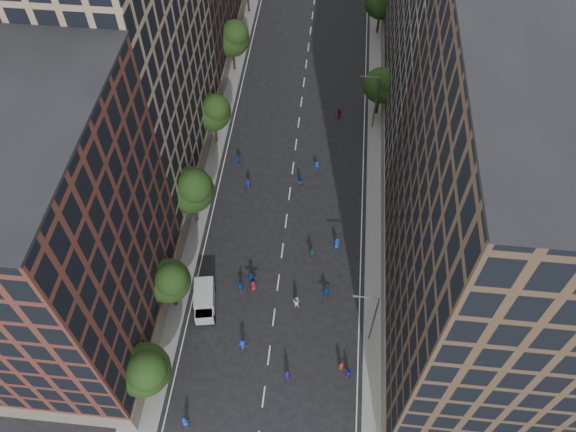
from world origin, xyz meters
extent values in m
plane|color=black|center=(0.00, 40.00, 0.00)|extent=(240.00, 240.00, 0.00)
cube|color=slate|center=(-12.00, 47.50, 0.07)|extent=(4.00, 105.00, 0.15)
cube|color=slate|center=(12.00, 47.50, 0.07)|extent=(4.00, 105.00, 0.15)
cube|color=#542920|center=(-19.00, 11.00, 15.00)|extent=(14.00, 22.00, 30.00)
cube|color=#92795F|center=(-19.00, 35.00, 17.00)|extent=(14.00, 26.00, 34.00)
cube|color=#4A3827|center=(19.00, 15.00, 18.00)|extent=(14.00, 30.00, 36.00)
cube|color=#70685C|center=(19.00, 44.00, 16.50)|extent=(14.00, 28.00, 33.00)
cylinder|color=black|center=(-11.20, 4.00, 1.98)|extent=(0.36, 0.36, 3.96)
sphere|color=black|center=(-11.20, 4.00, 5.58)|extent=(5.20, 5.20, 5.20)
sphere|color=black|center=(-10.55, 3.48, 6.88)|extent=(3.90, 3.90, 3.90)
cylinder|color=black|center=(-11.20, 14.00, 1.85)|extent=(0.36, 0.36, 3.70)
sphere|color=black|center=(-11.20, 14.00, 5.21)|extent=(4.80, 4.80, 4.80)
sphere|color=black|center=(-10.60, 13.52, 6.41)|extent=(3.60, 3.60, 3.60)
cylinder|color=black|center=(-11.20, 26.00, 2.11)|extent=(0.36, 0.36, 4.22)
sphere|color=black|center=(-11.20, 26.00, 5.95)|extent=(5.60, 5.60, 5.60)
sphere|color=black|center=(-10.50, 25.44, 7.35)|extent=(4.20, 4.20, 4.20)
cylinder|color=black|center=(-11.20, 40.00, 1.94)|extent=(0.36, 0.36, 3.87)
sphere|color=black|center=(-11.20, 40.00, 5.46)|extent=(5.00, 5.00, 5.00)
sphere|color=black|center=(-10.57, 39.50, 6.71)|extent=(3.75, 3.75, 3.75)
cylinder|color=black|center=(-11.20, 56.00, 2.02)|extent=(0.36, 0.36, 4.05)
sphere|color=black|center=(-11.20, 56.00, 5.70)|extent=(5.40, 5.40, 5.40)
sphere|color=black|center=(-10.52, 55.46, 7.05)|extent=(4.05, 4.05, 4.05)
cylinder|color=black|center=(-11.20, 72.00, 1.89)|extent=(0.36, 0.36, 3.78)
cylinder|color=black|center=(11.20, 48.00, 1.87)|extent=(0.36, 0.36, 3.74)
sphere|color=black|center=(11.20, 48.00, 5.27)|extent=(5.00, 5.00, 5.00)
sphere|color=black|center=(11.82, 47.50, 6.52)|extent=(3.75, 3.75, 3.75)
cylinder|color=black|center=(11.20, 68.00, 1.98)|extent=(0.36, 0.36, 3.96)
sphere|color=black|center=(11.20, 68.00, 5.58)|extent=(5.20, 5.20, 5.20)
cylinder|color=#595B60|center=(10.60, 12.00, 4.50)|extent=(0.18, 0.18, 9.00)
cylinder|color=#595B60|center=(9.40, 12.00, 9.00)|extent=(2.40, 0.12, 0.12)
cube|color=#595B60|center=(8.30, 12.00, 8.95)|extent=(0.50, 0.22, 0.15)
cylinder|color=#595B60|center=(10.60, 45.00, 4.50)|extent=(0.18, 0.18, 9.00)
cylinder|color=#595B60|center=(9.40, 45.00, 9.00)|extent=(2.40, 0.12, 0.12)
cube|color=#595B60|center=(8.30, 45.00, 8.95)|extent=(0.50, 0.22, 0.15)
cube|color=#B3B2B5|center=(-7.90, 14.63, 1.46)|extent=(2.71, 3.94, 2.22)
cube|color=#B3B2B5|center=(-7.52, 12.45, 1.06)|extent=(2.27, 1.94, 1.41)
cube|color=black|center=(-7.52, 12.45, 1.71)|extent=(2.02, 1.61, 0.10)
cylinder|color=black|center=(-8.46, 11.97, 0.38)|extent=(0.38, 0.80, 0.77)
cylinder|color=black|center=(-6.47, 12.32, 0.38)|extent=(0.38, 0.80, 0.77)
cylinder|color=black|center=(-9.14, 15.85, 0.38)|extent=(0.38, 0.80, 0.77)
cylinder|color=black|center=(-7.16, 16.20, 0.38)|extent=(0.38, 0.80, 0.77)
imported|color=#1640B7|center=(-7.30, 1.00, 0.76)|extent=(0.83, 0.64, 1.52)
imported|color=#1915AC|center=(2.21, 6.68, 0.86)|extent=(0.74, 0.62, 1.73)
imported|color=#1E17BE|center=(8.47, 7.69, 0.77)|extent=(0.92, 0.84, 1.54)
imported|color=#1338A0|center=(-2.86, 9.45, 0.86)|extent=(1.17, 0.74, 1.72)
imported|color=#123A97|center=(-4.14, 16.44, 0.92)|extent=(1.08, 0.46, 1.83)
imported|color=#114490|center=(5.60, 16.71, 0.84)|extent=(1.57, 0.56, 1.67)
imported|color=maroon|center=(-2.72, 16.79, 0.80)|extent=(0.84, 0.61, 1.61)
imported|color=#A02F1A|center=(7.69, 8.16, 0.80)|extent=(0.66, 0.51, 1.61)
imported|color=silver|center=(2.39, 15.21, 0.88)|extent=(1.04, 0.93, 1.77)
imported|color=#44454A|center=(-8.25, 14.65, 0.84)|extent=(1.21, 0.91, 1.67)
imported|color=#1E653A|center=(3.63, 21.79, 0.92)|extent=(1.16, 0.70, 1.85)
imported|color=#114192|center=(-3.09, 17.69, 0.90)|extent=(1.71, 0.67, 1.81)
imported|color=#1440AA|center=(6.50, 23.59, 0.85)|extent=(0.96, 0.78, 1.70)
imported|color=#1322A2|center=(-5.47, 31.73, 0.93)|extent=(0.76, 0.58, 1.87)
imported|color=navy|center=(1.20, 32.97, 0.85)|extent=(1.00, 0.89, 1.71)
imported|color=#1437A7|center=(3.21, 35.94, 0.76)|extent=(1.00, 0.59, 1.53)
imported|color=#1536AF|center=(-7.42, 35.86, 0.87)|extent=(1.09, 0.68, 1.73)
imported|color=maroon|center=(5.76, 46.63, 0.80)|extent=(1.55, 0.94, 1.59)
camera|label=1|loc=(4.48, -15.03, 56.73)|focal=35.00mm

